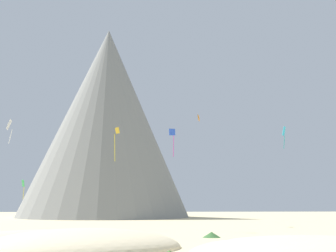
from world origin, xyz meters
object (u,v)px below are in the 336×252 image
at_px(bush_ridge_crest, 323,245).
at_px(kite_blue_mid, 172,136).
at_px(kite_green_low, 23,185).
at_px(kite_gold_low, 116,137).
at_px(kite_white_low, 9,126).
at_px(bush_far_left, 212,235).
at_px(kite_orange_mid, 199,118).
at_px(kite_cyan_mid, 284,134).
at_px(rock_massif, 107,123).
at_px(bush_low_patch, 155,247).

distance_m(bush_ridge_crest, kite_blue_mid, 31.29).
bearing_deg(kite_blue_mid, kite_green_low, 11.12).
bearing_deg(kite_gold_low, kite_blue_mid, 144.45).
xyz_separation_m(kite_green_low, kite_white_low, (4.14, -24.55, 5.68)).
bearing_deg(bush_far_left, kite_orange_mid, 83.52).
bearing_deg(bush_far_left, bush_ridge_crest, -58.76).
xyz_separation_m(kite_gold_low, kite_blue_mid, (8.13, 10.29, 2.00)).
relative_size(bush_far_left, kite_gold_low, 0.49).
relative_size(kite_cyan_mid, kite_white_low, 1.26).
bearing_deg(kite_orange_mid, kite_gold_low, 171.81).
height_order(kite_green_low, kite_orange_mid, kite_orange_mid).
distance_m(rock_massif, kite_green_low, 63.71).
height_order(rock_massif, kite_cyan_mid, rock_massif).
relative_size(kite_gold_low, kite_orange_mid, 2.83).
relative_size(kite_blue_mid, kite_cyan_mid, 1.22).
distance_m(bush_low_patch, kite_orange_mid, 48.05).
bearing_deg(kite_cyan_mid, bush_far_left, -133.25).
relative_size(kite_orange_mid, kite_white_low, 0.55).
bearing_deg(bush_far_left, kite_blue_mid, 104.79).
bearing_deg(kite_gold_low, kite_orange_mid, 153.71).
bearing_deg(kite_cyan_mid, kite_blue_mid, -175.49).
xyz_separation_m(bush_low_patch, kite_green_low, (-20.48, 35.94, 6.86)).
height_order(bush_low_patch, kite_blue_mid, kite_blue_mid).
bearing_deg(kite_gold_low, bush_ridge_crest, 54.17).
height_order(kite_gold_low, kite_blue_mid, kite_blue_mid).
xyz_separation_m(bush_ridge_crest, kite_green_low, (-35.58, 35.88, 6.84)).
bearing_deg(kite_white_low, kite_green_low, 47.93).
distance_m(kite_gold_low, kite_blue_mid, 13.26).
distance_m(kite_green_low, kite_gold_low, 26.68).
xyz_separation_m(bush_far_left, kite_cyan_mid, (14.18, 12.97, 14.45)).
relative_size(bush_low_patch, kite_gold_low, 0.56).
relative_size(bush_far_left, rock_massif, 0.03).
bearing_deg(bush_ridge_crest, kite_cyan_mid, 75.97).
bearing_deg(bush_low_patch, kite_green_low, 119.67).
bearing_deg(kite_green_low, kite_cyan_mid, 85.08).
bearing_deg(kite_orange_mid, bush_ridge_crest, -153.16).
bearing_deg(kite_cyan_mid, bush_low_patch, -125.53).
height_order(kite_blue_mid, kite_white_low, kite_blue_mid).
relative_size(rock_massif, kite_white_low, 26.18).
distance_m(kite_orange_mid, kite_cyan_mid, 20.49).
xyz_separation_m(kite_blue_mid, kite_white_low, (-20.29, -14.35, -1.47)).
relative_size(rock_massif, kite_green_low, 22.44).
bearing_deg(kite_blue_mid, bush_far_left, 138.58).
bearing_deg(kite_white_low, kite_cyan_mid, -30.80).
bearing_deg(kite_gold_low, kite_white_low, -68.77).
bearing_deg(kite_white_low, kite_gold_low, -33.17).
distance_m(kite_green_low, kite_cyan_mid, 43.90).
bearing_deg(kite_white_low, kite_orange_mid, -2.88).
xyz_separation_m(bush_low_patch, kite_gold_low, (-4.19, 15.45, 12.00)).
xyz_separation_m(bush_far_left, kite_green_low, (-27.83, 23.10, 6.74)).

